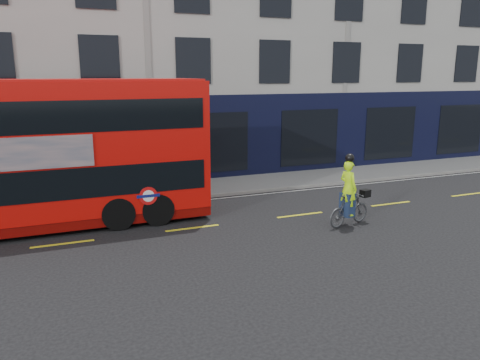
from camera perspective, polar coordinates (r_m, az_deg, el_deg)
ground at (r=14.14m, az=-4.15°, el=-7.68°), size 120.00×120.00×0.00m
pavement at (r=20.16m, az=-9.70°, el=-1.39°), size 60.00×3.00×0.12m
kerb at (r=18.74m, az=-8.74°, el=-2.43°), size 60.00×0.12×0.13m
building_terrace at (r=26.03m, az=-13.46°, el=18.10°), size 50.00×10.07×15.00m
road_edge_line at (r=18.47m, az=-8.53°, el=-2.85°), size 58.00×0.10×0.01m
lane_dashes at (r=15.50m, az=-5.82°, el=-5.84°), size 58.00×0.12×0.01m
bus at (r=16.34m, az=-25.15°, el=2.82°), size 11.90×2.81×4.79m
cyclist at (r=15.87m, az=13.15°, el=-2.58°), size 1.86×0.92×2.44m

